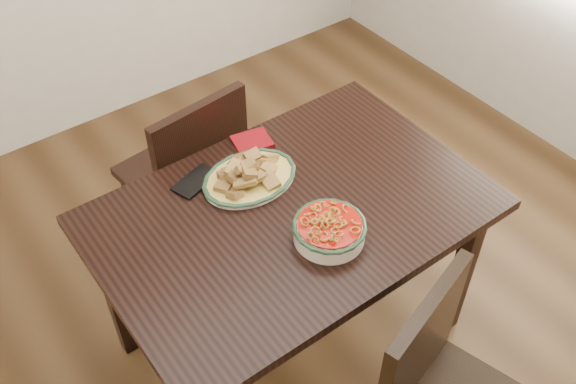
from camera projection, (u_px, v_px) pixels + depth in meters
floor at (303, 309)px, 2.74m from camera, size 3.50×3.50×0.00m
dining_table at (291, 227)px, 2.19m from camera, size 1.29×0.86×0.75m
chair_far at (190, 171)px, 2.62m from camera, size 0.46×0.46×0.89m
fish_plate at (249, 171)px, 2.19m from camera, size 0.34×0.26×0.11m
noodle_bowl at (329, 228)px, 2.00m from camera, size 0.24×0.24×0.08m
smartphone at (196, 181)px, 2.21m from camera, size 0.18×0.13×0.01m
napkin at (252, 141)px, 2.36m from camera, size 0.16×0.14×0.01m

